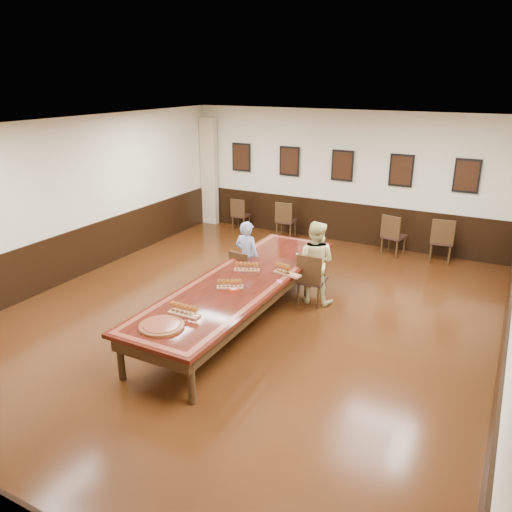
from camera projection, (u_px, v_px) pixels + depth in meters
The scene contains 23 objects.
floor at pixel (242, 320), 8.54m from camera, with size 8.00×10.00×0.02m, color black.
ceiling at pixel (240, 127), 7.44m from camera, with size 8.00×10.00×0.02m, color white.
wall_back at pixel (343, 177), 12.15m from camera, with size 8.00×0.02×3.20m, color beige.
wall_left at pixel (63, 202), 9.76m from camera, with size 0.02×10.00×3.20m, color beige.
chair_man at pixel (244, 272), 9.41m from camera, with size 0.41×0.45×0.88m, color black, non-canonical shape.
chair_woman at pixel (312, 278), 8.99m from camera, with size 0.46×0.50×0.98m, color black, non-canonical shape.
spare_chair_a at pixel (241, 214), 13.38m from camera, with size 0.41×0.45×0.88m, color black, non-canonical shape.
spare_chair_b at pixel (286, 219), 12.74m from camera, with size 0.45×0.49×0.95m, color black, non-canonical shape.
spare_chair_c at pixel (394, 235), 11.47m from camera, with size 0.46×0.50×0.98m, color black, non-canonical shape.
spare_chair_d at pixel (442, 240), 11.05m from camera, with size 0.48×0.52×1.02m, color black, non-canonical shape.
person_man at pixel (247, 257), 9.40m from camera, with size 0.52×0.34×1.41m, color #4563AD.
person_woman at pixel (315, 262), 8.99m from camera, with size 0.76×0.59×1.53m, color beige.
pink_phone at pixel (279, 281), 8.17m from camera, with size 0.07×0.14×0.01m, color #DB4992.
curtain at pixel (209, 172), 13.70m from camera, with size 0.45×0.18×2.90m, color tan.
wainscoting at pixel (242, 293), 8.36m from camera, with size 8.00×10.00×1.00m.
conference_table at pixel (242, 287), 8.33m from camera, with size 1.40×5.00×0.76m.
posters at pixel (342, 166), 11.99m from camera, with size 6.14×0.04×0.74m.
flight_a at pixel (247, 267), 8.61m from camera, with size 0.46×0.30×0.17m.
flight_b at pixel (285, 270), 8.45m from camera, with size 0.51×0.23×0.19m.
flight_c at pixel (230, 284), 7.91m from camera, with size 0.43×0.31×0.16m.
flight_d at pixel (184, 310), 7.00m from camera, with size 0.49×0.15×0.18m.
red_plate_grp at pixel (234, 289), 7.88m from camera, with size 0.20×0.20×0.03m.
carved_platter at pixel (162, 326), 6.68m from camera, with size 0.69×0.69×0.05m.
Camera 1 is at (3.80, -6.65, 3.92)m, focal length 35.00 mm.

